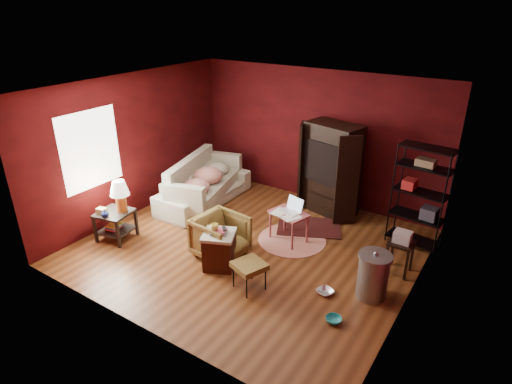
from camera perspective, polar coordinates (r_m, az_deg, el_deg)
room at (r=7.08m, az=-1.22°, el=2.44°), size 5.54×5.04×2.84m
sofa at (r=9.18m, az=-6.96°, el=1.11°), size 0.70×2.30×0.90m
armchair at (r=7.29m, az=-4.77°, el=-5.73°), size 0.81×0.85×0.80m
pet_bowl_steel at (r=6.62m, az=9.25°, el=-12.38°), size 0.25×0.15×0.24m
pet_bowl_turquoise at (r=6.15m, az=10.36°, el=-15.88°), size 0.23×0.16×0.22m
vase at (r=7.97m, az=-19.52°, el=-2.68°), size 0.16×0.16×0.14m
mug at (r=6.83m, az=-5.58°, el=-4.58°), size 0.16×0.14×0.13m
side_table at (r=8.06m, az=-18.01°, el=-1.61°), size 0.67×0.67×1.13m
sofa_cushions at (r=9.19m, az=-7.06°, el=1.11°), size 1.38×2.31×0.91m
hamper at (r=7.05m, az=-4.90°, el=-7.62°), size 0.67×0.67×0.71m
footstool at (r=6.49m, az=-0.90°, el=-9.92°), size 0.56×0.56×0.45m
rug_round at (r=7.94m, az=4.82°, el=-6.33°), size 1.47×1.47×0.01m
rug_oriental at (r=8.37m, az=7.09°, el=-4.62°), size 1.43×1.24×0.01m
laptop_desk at (r=7.69m, az=4.46°, el=-3.14°), size 0.76×0.65×0.81m
tv_armoire at (r=8.68m, az=9.90°, el=3.22°), size 1.42×0.99×1.86m
wire_shelving at (r=7.84m, az=21.17°, el=-0.15°), size 0.94×0.49×1.84m
small_stand at (r=7.14m, az=18.86°, el=-6.34°), size 0.37×0.37×0.75m
trash_can at (r=6.58m, az=15.33°, el=-10.68°), size 0.57×0.57×0.77m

